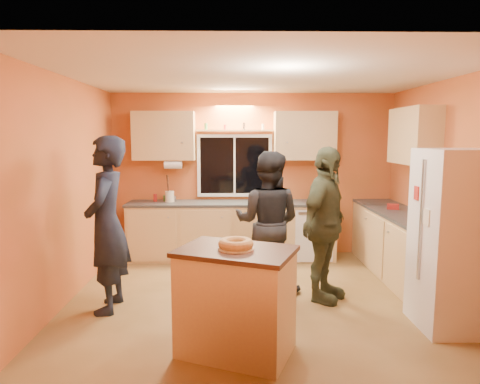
{
  "coord_description": "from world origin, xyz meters",
  "views": [
    {
      "loc": [
        -0.34,
        -4.89,
        1.92
      ],
      "look_at": [
        -0.24,
        0.4,
        1.23
      ],
      "focal_mm": 32.0,
      "sensor_mm": 36.0,
      "label": 1
    }
  ],
  "objects_px": {
    "person_center": "(268,222)",
    "refrigerator": "(457,240)",
    "person_left": "(107,225)",
    "person_right": "(325,225)",
    "island": "(236,300)"
  },
  "relations": [
    {
      "from": "person_center",
      "to": "refrigerator",
      "type": "bearing_deg",
      "value": 167.08
    },
    {
      "from": "person_left",
      "to": "person_right",
      "type": "xyz_separation_m",
      "value": [
        2.45,
        0.24,
        -0.06
      ]
    },
    {
      "from": "island",
      "to": "person_right",
      "type": "xyz_separation_m",
      "value": [
        1.04,
        1.23,
        0.42
      ]
    },
    {
      "from": "refrigerator",
      "to": "island",
      "type": "xyz_separation_m",
      "value": [
        -2.2,
        -0.48,
        -0.42
      ]
    },
    {
      "from": "island",
      "to": "refrigerator",
      "type": "bearing_deg",
      "value": 34.65
    },
    {
      "from": "island",
      "to": "person_center",
      "type": "relative_size",
      "value": 0.67
    },
    {
      "from": "person_left",
      "to": "person_center",
      "type": "distance_m",
      "value": 1.89
    },
    {
      "from": "person_center",
      "to": "person_right",
      "type": "bearing_deg",
      "value": 171.84
    },
    {
      "from": "refrigerator",
      "to": "island",
      "type": "relative_size",
      "value": 1.55
    },
    {
      "from": "refrigerator",
      "to": "person_center",
      "type": "bearing_deg",
      "value": 149.56
    },
    {
      "from": "island",
      "to": "person_right",
      "type": "relative_size",
      "value": 0.64
    },
    {
      "from": "person_center",
      "to": "person_right",
      "type": "height_order",
      "value": "person_right"
    },
    {
      "from": "person_left",
      "to": "person_right",
      "type": "height_order",
      "value": "person_left"
    },
    {
      "from": "person_left",
      "to": "person_center",
      "type": "relative_size",
      "value": 1.11
    },
    {
      "from": "refrigerator",
      "to": "island",
      "type": "bearing_deg",
      "value": -167.67
    }
  ]
}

